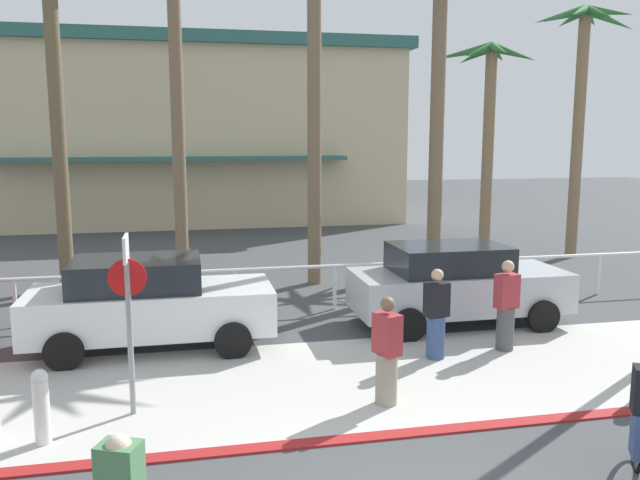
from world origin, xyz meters
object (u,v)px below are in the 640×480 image
object	(u,v)px
palm_tree_7	(582,70)
car_silver_2	(456,283)
pedestrian_0	(506,309)
palm_tree_5	(440,38)
stop_sign_bike_lane	(128,299)
palm_tree_2	(50,2)
pedestrian_3	(436,318)
pedestrian_1	(387,356)
bollard_3	(41,406)
car_white_1	(149,302)
palm_tree_6	(489,97)
palm_tree_4	(315,11)

from	to	relation	value
palm_tree_7	car_silver_2	xyz separation A→B (m)	(-6.89, -6.47, -5.08)
pedestrian_0	palm_tree_5	bearing A→B (deg)	83.16
stop_sign_bike_lane	pedestrian_0	distance (m)	6.68
palm_tree_2	palm_tree_7	world-z (taller)	palm_tree_2
palm_tree_5	pedestrian_3	size ratio (longest dim) A/B	5.11
pedestrian_0	pedestrian_1	size ratio (longest dim) A/B	1.04
bollard_3	pedestrian_1	size ratio (longest dim) A/B	0.62
bollard_3	palm_tree_5	xyz separation A→B (m)	(8.11, 7.14, 5.76)
car_white_1	pedestrian_3	bearing A→B (deg)	-18.71
palm_tree_2	pedestrian_3	bearing A→B (deg)	-44.01
car_silver_2	palm_tree_6	bearing A→B (deg)	60.06
stop_sign_bike_lane	bollard_3	size ratio (longest dim) A/B	2.56
stop_sign_bike_lane	palm_tree_7	world-z (taller)	palm_tree_7
car_white_1	palm_tree_5	bearing A→B (deg)	26.56
palm_tree_6	bollard_3	bearing A→B (deg)	-136.16
bollard_3	car_white_1	bearing A→B (deg)	72.50
car_silver_2	pedestrian_0	bearing A→B (deg)	-84.00
stop_sign_bike_lane	palm_tree_5	size ratio (longest dim) A/B	0.31
palm_tree_4	car_silver_2	world-z (taller)	palm_tree_4
palm_tree_5	pedestrian_0	size ratio (longest dim) A/B	4.92
palm_tree_2	palm_tree_4	xyz separation A→B (m)	(6.37, -0.69, -0.09)
palm_tree_7	pedestrian_3	xyz separation A→B (m)	(-8.12, -8.41, -5.21)
palm_tree_6	palm_tree_7	world-z (taller)	palm_tree_7
palm_tree_2	palm_tree_5	xyz separation A→B (m)	(9.25, -1.84, -0.81)
stop_sign_bike_lane	car_white_1	xyz separation A→B (m)	(0.10, 2.97, -0.81)
palm_tree_4	car_white_1	distance (m)	8.70
stop_sign_bike_lane	palm_tree_5	distance (m)	10.61
car_white_1	pedestrian_1	size ratio (longest dim) A/B	2.71
palm_tree_2	pedestrian_0	size ratio (longest dim) A/B	5.70
car_silver_2	car_white_1	bearing A→B (deg)	-177.58
palm_tree_5	pedestrian_1	size ratio (longest dim) A/B	5.10
palm_tree_6	pedestrian_1	bearing A→B (deg)	-122.23
palm_tree_5	palm_tree_7	size ratio (longest dim) A/B	1.04
palm_tree_4	pedestrian_3	distance (m)	8.93
bollard_3	palm_tree_2	world-z (taller)	palm_tree_2
car_white_1	car_silver_2	world-z (taller)	same
palm_tree_7	pedestrian_3	distance (m)	12.79
car_silver_2	bollard_3	bearing A→B (deg)	-151.88
stop_sign_bike_lane	car_white_1	bearing A→B (deg)	88.16
stop_sign_bike_lane	palm_tree_2	bearing A→B (deg)	104.84
palm_tree_2	car_silver_2	bearing A→B (deg)	-30.84
palm_tree_7	palm_tree_2	bearing A→B (deg)	-174.74
palm_tree_6	car_white_1	size ratio (longest dim) A/B	1.54
bollard_3	palm_tree_7	world-z (taller)	palm_tree_7
palm_tree_6	car_silver_2	distance (m)	9.11
car_silver_2	pedestrian_0	world-z (taller)	car_silver_2
palm_tree_5	palm_tree_7	bearing A→B (deg)	28.04
palm_tree_5	pedestrian_3	xyz separation A→B (m)	(-2.01, -5.16, -5.53)
palm_tree_5	stop_sign_bike_lane	bearing A→B (deg)	-137.55
stop_sign_bike_lane	palm_tree_6	distance (m)	14.90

